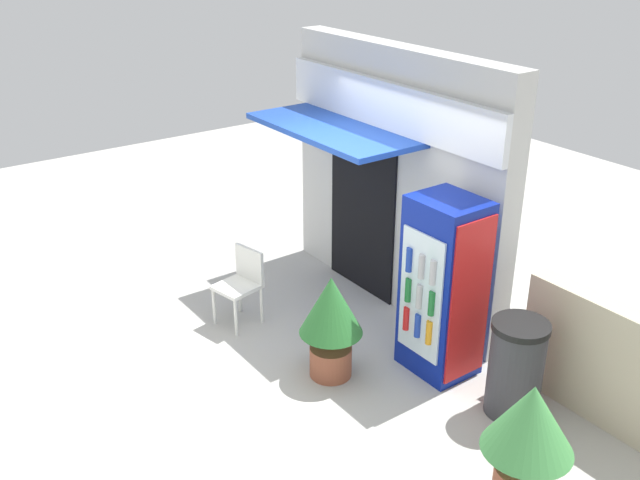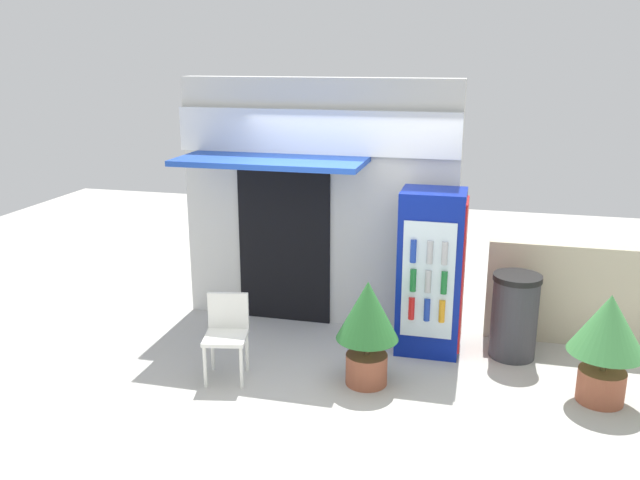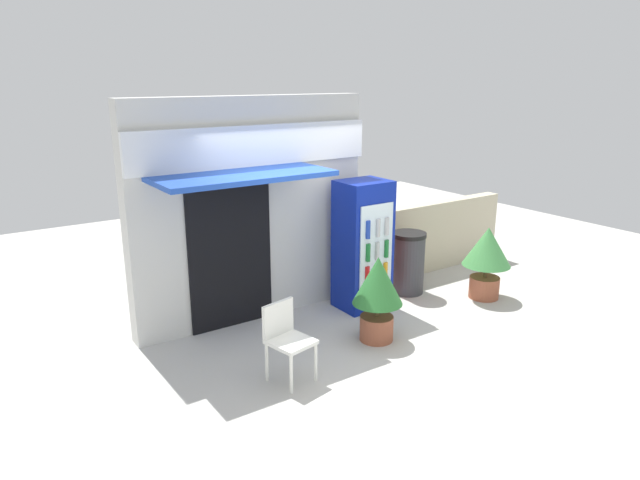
{
  "view_description": "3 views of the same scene",
  "coord_description": "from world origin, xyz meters",
  "px_view_note": "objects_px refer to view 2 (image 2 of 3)",
  "views": [
    {
      "loc": [
        5.14,
        -3.57,
        4.16
      ],
      "look_at": [
        -0.11,
        0.2,
        1.2
      ],
      "focal_mm": 40.68,
      "sensor_mm": 36.0,
      "label": 1
    },
    {
      "loc": [
        1.4,
        -5.88,
        3.15
      ],
      "look_at": [
        -0.18,
        0.37,
        1.33
      ],
      "focal_mm": 37.09,
      "sensor_mm": 36.0,
      "label": 2
    },
    {
      "loc": [
        -3.78,
        -4.94,
        3.13
      ],
      "look_at": [
        -0.19,
        0.36,
        1.28
      ],
      "focal_mm": 32.0,
      "sensor_mm": 36.0,
      "label": 3
    }
  ],
  "objects_px": {
    "trash_bin": "(514,316)",
    "potted_plant_near_shop": "(367,322)",
    "plastic_chair": "(227,330)",
    "potted_plant_curbside": "(607,335)",
    "drink_cooler": "(431,272)"
  },
  "relations": [
    {
      "from": "plastic_chair",
      "to": "potted_plant_curbside",
      "type": "height_order",
      "value": "potted_plant_curbside"
    },
    {
      "from": "potted_plant_curbside",
      "to": "trash_bin",
      "type": "distance_m",
      "value": 1.13
    },
    {
      "from": "potted_plant_near_shop",
      "to": "potted_plant_curbside",
      "type": "height_order",
      "value": "potted_plant_near_shop"
    },
    {
      "from": "drink_cooler",
      "to": "plastic_chair",
      "type": "relative_size",
      "value": 2.12
    },
    {
      "from": "drink_cooler",
      "to": "potted_plant_near_shop",
      "type": "xyz_separation_m",
      "value": [
        -0.52,
        -0.94,
        -0.24
      ]
    },
    {
      "from": "potted_plant_near_shop",
      "to": "potted_plant_curbside",
      "type": "distance_m",
      "value": 2.2
    },
    {
      "from": "drink_cooler",
      "to": "potted_plant_curbside",
      "type": "height_order",
      "value": "drink_cooler"
    },
    {
      "from": "drink_cooler",
      "to": "potted_plant_near_shop",
      "type": "relative_size",
      "value": 1.68
    },
    {
      "from": "drink_cooler",
      "to": "potted_plant_curbside",
      "type": "bearing_deg",
      "value": -24.07
    },
    {
      "from": "trash_bin",
      "to": "potted_plant_near_shop",
      "type": "bearing_deg",
      "value": -144.95
    },
    {
      "from": "plastic_chair",
      "to": "trash_bin",
      "type": "height_order",
      "value": "trash_bin"
    },
    {
      "from": "plastic_chair",
      "to": "potted_plant_near_shop",
      "type": "xyz_separation_m",
      "value": [
        1.39,
        0.17,
        0.16
      ]
    },
    {
      "from": "drink_cooler",
      "to": "trash_bin",
      "type": "xyz_separation_m",
      "value": [
        0.89,
        0.05,
        -0.43
      ]
    },
    {
      "from": "drink_cooler",
      "to": "potted_plant_curbside",
      "type": "distance_m",
      "value": 1.85
    },
    {
      "from": "potted_plant_curbside",
      "to": "trash_bin",
      "type": "height_order",
      "value": "potted_plant_curbside"
    }
  ]
}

